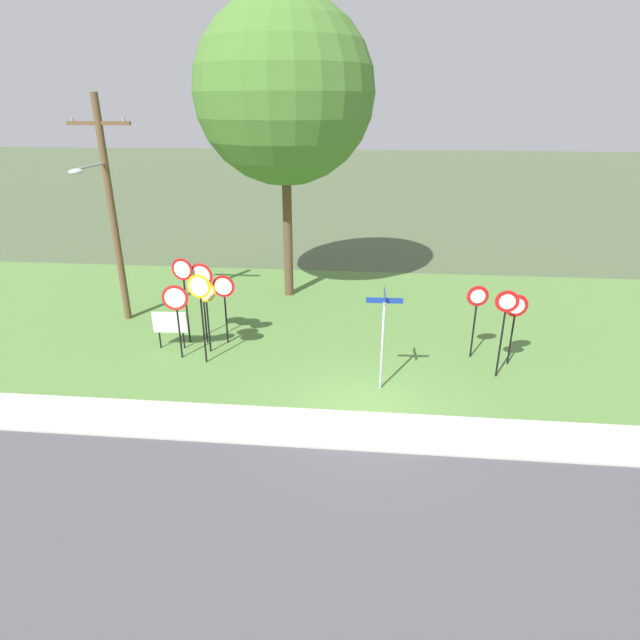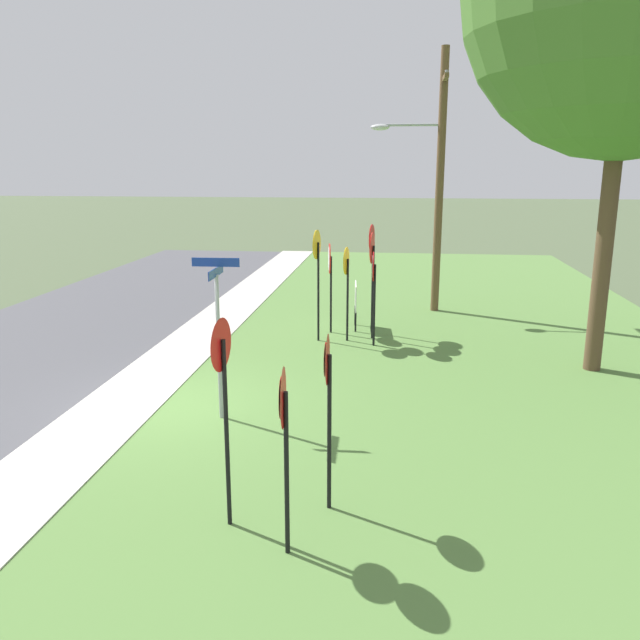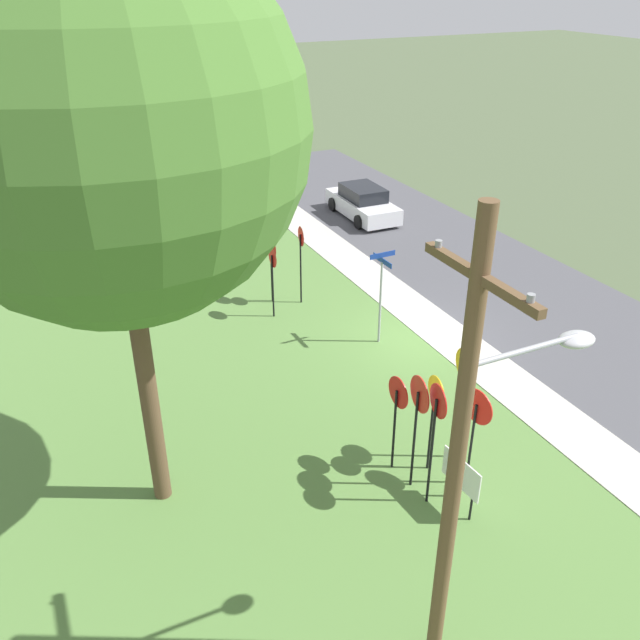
{
  "view_description": "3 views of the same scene",
  "coord_description": "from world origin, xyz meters",
  "px_view_note": "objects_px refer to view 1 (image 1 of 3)",
  "views": [
    {
      "loc": [
        -0.04,
        -11.45,
        7.41
      ],
      "look_at": [
        -1.46,
        3.5,
        1.09
      ],
      "focal_mm": 29.15,
      "sensor_mm": 36.0,
      "label": 1
    },
    {
      "loc": [
        10.77,
        4.26,
        4.4
      ],
      "look_at": [
        -0.33,
        2.94,
        1.69
      ],
      "focal_mm": 35.74,
      "sensor_mm": 36.0,
      "label": 2
    },
    {
      "loc": [
        -14.3,
        10.18,
        9.99
      ],
      "look_at": [
        -0.46,
        3.62,
        1.74
      ],
      "focal_mm": 37.25,
      "sensor_mm": 36.0,
      "label": 3
    }
  ],
  "objects_px": {
    "yield_sign_near_left": "(477,305)",
    "yield_sign_near_right": "(505,314)",
    "stop_sign_near_right": "(184,283)",
    "stop_sign_far_right": "(224,295)",
    "yield_sign_far_left": "(515,313)",
    "notice_board": "(170,324)",
    "stop_sign_center_tall": "(202,285)",
    "stop_sign_near_left": "(206,301)",
    "oak_tree_left": "(284,93)",
    "street_name_post": "(383,332)",
    "stop_sign_far_center": "(176,306)",
    "utility_pole": "(109,205)",
    "stop_sign_far_left": "(200,299)"
  },
  "relations": [
    {
      "from": "yield_sign_near_left",
      "to": "yield_sign_near_right",
      "type": "xyz_separation_m",
      "value": [
        0.53,
        -1.19,
        0.22
      ]
    },
    {
      "from": "stop_sign_near_right",
      "to": "yield_sign_near_right",
      "type": "relative_size",
      "value": 1.09
    },
    {
      "from": "stop_sign_far_right",
      "to": "yield_sign_far_left",
      "type": "height_order",
      "value": "stop_sign_far_right"
    },
    {
      "from": "stop_sign_near_right",
      "to": "yield_sign_far_left",
      "type": "bearing_deg",
      "value": 5.31
    },
    {
      "from": "notice_board",
      "to": "yield_sign_near_right",
      "type": "bearing_deg",
      "value": -9.7
    },
    {
      "from": "stop_sign_near_right",
      "to": "stop_sign_center_tall",
      "type": "distance_m",
      "value": 0.58
    },
    {
      "from": "stop_sign_near_left",
      "to": "oak_tree_left",
      "type": "distance_m",
      "value": 8.32
    },
    {
      "from": "yield_sign_near_left",
      "to": "notice_board",
      "type": "height_order",
      "value": "yield_sign_near_left"
    },
    {
      "from": "stop_sign_center_tall",
      "to": "street_name_post",
      "type": "distance_m",
      "value": 6.18
    },
    {
      "from": "stop_sign_near_left",
      "to": "yield_sign_near_right",
      "type": "height_order",
      "value": "yield_sign_near_right"
    },
    {
      "from": "notice_board",
      "to": "stop_sign_near_right",
      "type": "bearing_deg",
      "value": 41.35
    },
    {
      "from": "street_name_post",
      "to": "stop_sign_near_right",
      "type": "bearing_deg",
      "value": 157.4
    },
    {
      "from": "yield_sign_near_left",
      "to": "oak_tree_left",
      "type": "relative_size",
      "value": 0.21
    },
    {
      "from": "notice_board",
      "to": "street_name_post",
      "type": "bearing_deg",
      "value": -20.61
    },
    {
      "from": "stop_sign_near_left",
      "to": "oak_tree_left",
      "type": "bearing_deg",
      "value": 79.59
    },
    {
      "from": "stop_sign_near_left",
      "to": "oak_tree_left",
      "type": "relative_size",
      "value": 0.22
    },
    {
      "from": "stop_sign_center_tall",
      "to": "notice_board",
      "type": "relative_size",
      "value": 2.19
    },
    {
      "from": "stop_sign_far_right",
      "to": "street_name_post",
      "type": "bearing_deg",
      "value": -28.12
    },
    {
      "from": "yield_sign_near_left",
      "to": "stop_sign_far_center",
      "type": "bearing_deg",
      "value": -175.3
    },
    {
      "from": "utility_pole",
      "to": "oak_tree_left",
      "type": "xyz_separation_m",
      "value": [
        5.53,
        3.28,
        3.5
      ]
    },
    {
      "from": "yield_sign_far_left",
      "to": "street_name_post",
      "type": "height_order",
      "value": "street_name_post"
    },
    {
      "from": "stop_sign_near_right",
      "to": "stop_sign_far_center",
      "type": "height_order",
      "value": "stop_sign_near_right"
    },
    {
      "from": "notice_board",
      "to": "oak_tree_left",
      "type": "relative_size",
      "value": 0.11
    },
    {
      "from": "stop_sign_far_center",
      "to": "yield_sign_far_left",
      "type": "distance_m",
      "value": 10.04
    },
    {
      "from": "stop_sign_far_center",
      "to": "yield_sign_near_right",
      "type": "relative_size",
      "value": 0.9
    },
    {
      "from": "yield_sign_near_right",
      "to": "oak_tree_left",
      "type": "relative_size",
      "value": 0.24
    },
    {
      "from": "utility_pole",
      "to": "notice_board",
      "type": "height_order",
      "value": "utility_pole"
    },
    {
      "from": "stop_sign_far_right",
      "to": "oak_tree_left",
      "type": "bearing_deg",
      "value": 73.16
    },
    {
      "from": "stop_sign_near_left",
      "to": "utility_pole",
      "type": "relative_size",
      "value": 0.31
    },
    {
      "from": "yield_sign_near_right",
      "to": "stop_sign_far_left",
      "type": "bearing_deg",
      "value": -173.98
    },
    {
      "from": "stop_sign_near_left",
      "to": "stop_sign_near_right",
      "type": "xyz_separation_m",
      "value": [
        -0.87,
        0.59,
        0.36
      ]
    },
    {
      "from": "stop_sign_near_right",
      "to": "stop_sign_far_right",
      "type": "xyz_separation_m",
      "value": [
        1.25,
        0.1,
        -0.4
      ]
    },
    {
      "from": "stop_sign_far_left",
      "to": "yield_sign_far_left",
      "type": "bearing_deg",
      "value": 12.06
    },
    {
      "from": "yield_sign_near_left",
      "to": "notice_board",
      "type": "xyz_separation_m",
      "value": [
        -9.51,
        -0.24,
        -0.9
      ]
    },
    {
      "from": "stop_sign_far_left",
      "to": "yield_sign_near_left",
      "type": "bearing_deg",
      "value": 15.26
    },
    {
      "from": "stop_sign_near_left",
      "to": "yield_sign_far_left",
      "type": "relative_size",
      "value": 1.07
    },
    {
      "from": "street_name_post",
      "to": "oak_tree_left",
      "type": "height_order",
      "value": "oak_tree_left"
    },
    {
      "from": "yield_sign_far_left",
      "to": "stop_sign_far_left",
      "type": "bearing_deg",
      "value": -179.83
    },
    {
      "from": "stop_sign_far_center",
      "to": "stop_sign_center_tall",
      "type": "relative_size",
      "value": 0.87
    },
    {
      "from": "street_name_post",
      "to": "notice_board",
      "type": "bearing_deg",
      "value": 162.04
    },
    {
      "from": "stop_sign_far_left",
      "to": "yield_sign_near_right",
      "type": "distance_m",
      "value": 8.66
    },
    {
      "from": "stop_sign_near_left",
      "to": "street_name_post",
      "type": "relative_size",
      "value": 0.84
    },
    {
      "from": "yield_sign_far_left",
      "to": "street_name_post",
      "type": "relative_size",
      "value": 0.79
    },
    {
      "from": "stop_sign_near_left",
      "to": "stop_sign_far_right",
      "type": "bearing_deg",
      "value": 67.57
    },
    {
      "from": "stop_sign_near_right",
      "to": "stop_sign_far_center",
      "type": "bearing_deg",
      "value": -75.89
    },
    {
      "from": "street_name_post",
      "to": "stop_sign_far_right",
      "type": "bearing_deg",
      "value": 151.87
    },
    {
      "from": "stop_sign_far_right",
      "to": "yield_sign_near_right",
      "type": "relative_size",
      "value": 0.88
    },
    {
      "from": "stop_sign_near_left",
      "to": "notice_board",
      "type": "relative_size",
      "value": 1.92
    },
    {
      "from": "stop_sign_far_center",
      "to": "utility_pole",
      "type": "relative_size",
      "value": 0.31
    },
    {
      "from": "stop_sign_far_left",
      "to": "yield_sign_near_left",
      "type": "height_order",
      "value": "stop_sign_far_left"
    }
  ]
}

